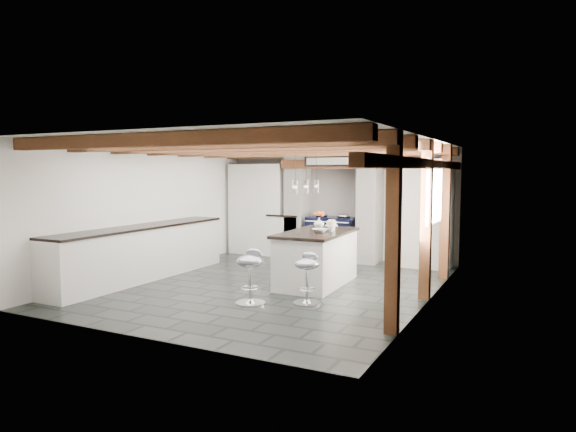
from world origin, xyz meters
The scene contains 6 objects.
ground centered at (0.00, 0.00, 0.00)m, with size 6.00×6.00×0.00m, color black.
room_shell centered at (-0.61, 1.42, 1.07)m, with size 6.00×6.03×6.00m.
range_cooker centered at (0.00, 2.68, 0.47)m, with size 1.00×0.63×0.99m.
kitchen_island centered at (0.64, 0.36, 0.45)m, with size 0.99×1.80×1.17m.
bar_stool_near centered at (1.02, -0.85, 0.45)m, with size 0.39×0.39×0.73m.
bar_stool_far centered at (0.32, -1.20, 0.48)m, with size 0.42×0.42×0.78m.
Camera 1 is at (3.91, -7.25, 1.85)m, focal length 32.00 mm.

